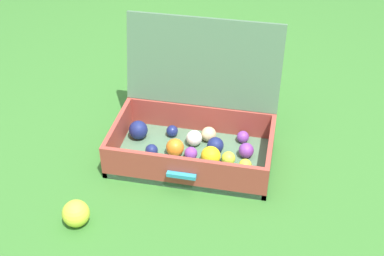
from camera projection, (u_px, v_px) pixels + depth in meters
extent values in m
plane|color=#336B28|center=(195.00, 168.00, 2.06)|extent=(16.00, 16.00, 0.00)
cube|color=#4C7051|center=(192.00, 157.00, 2.10)|extent=(0.63, 0.36, 0.03)
cube|color=#9E3D33|center=(118.00, 135.00, 2.11)|extent=(0.02, 0.36, 0.15)
cube|color=#9E3D33|center=(269.00, 155.00, 2.01)|extent=(0.02, 0.36, 0.15)
cube|color=#9E3D33|center=(183.00, 173.00, 1.93)|extent=(0.60, 0.02, 0.15)
cube|color=#9E3D33|center=(200.00, 120.00, 2.20)|extent=(0.60, 0.02, 0.15)
cube|color=#4C7051|center=(203.00, 63.00, 2.09)|extent=(0.63, 0.10, 0.36)
cube|color=teal|center=(181.00, 176.00, 1.91)|extent=(0.11, 0.02, 0.02)
sphere|color=orange|center=(175.00, 147.00, 2.07)|extent=(0.07, 0.07, 0.07)
sphere|color=navy|center=(138.00, 130.00, 2.16)|extent=(0.08, 0.08, 0.08)
sphere|color=#CCDB38|center=(245.00, 166.00, 1.99)|extent=(0.05, 0.05, 0.05)
sphere|color=navy|center=(215.00, 145.00, 2.08)|extent=(0.07, 0.07, 0.07)
sphere|color=navy|center=(207.00, 170.00, 1.97)|extent=(0.05, 0.05, 0.05)
sphere|color=purple|center=(191.00, 153.00, 2.05)|extent=(0.05, 0.05, 0.05)
sphere|color=#CCDB38|center=(228.00, 158.00, 2.03)|extent=(0.06, 0.06, 0.06)
sphere|color=white|center=(194.00, 138.00, 2.12)|extent=(0.07, 0.07, 0.07)
sphere|color=navy|center=(172.00, 131.00, 2.18)|extent=(0.05, 0.05, 0.05)
sphere|color=purple|center=(246.00, 150.00, 2.06)|extent=(0.06, 0.06, 0.06)
sphere|color=navy|center=(152.00, 150.00, 2.07)|extent=(0.05, 0.05, 0.05)
sphere|color=orange|center=(155.00, 162.00, 2.01)|extent=(0.05, 0.05, 0.05)
sphere|color=yellow|center=(125.00, 155.00, 2.04)|extent=(0.05, 0.05, 0.05)
sphere|color=#D1B784|center=(209.00, 134.00, 2.15)|extent=(0.06, 0.06, 0.06)
sphere|color=purple|center=(243.00, 137.00, 2.14)|extent=(0.05, 0.05, 0.05)
sphere|color=yellow|center=(211.00, 156.00, 2.02)|extent=(0.08, 0.08, 0.08)
sphere|color=#CCDB38|center=(76.00, 213.00, 1.79)|extent=(0.10, 0.10, 0.10)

